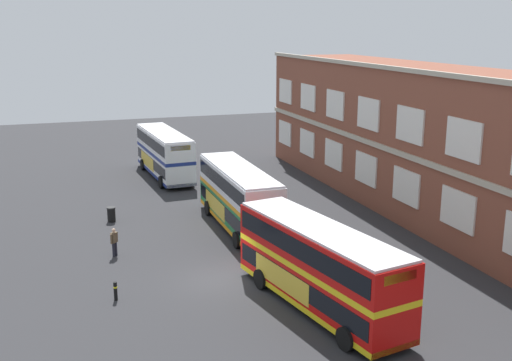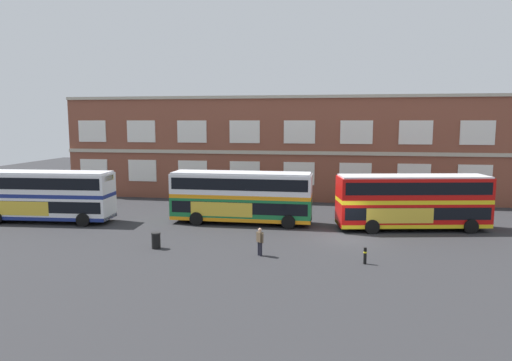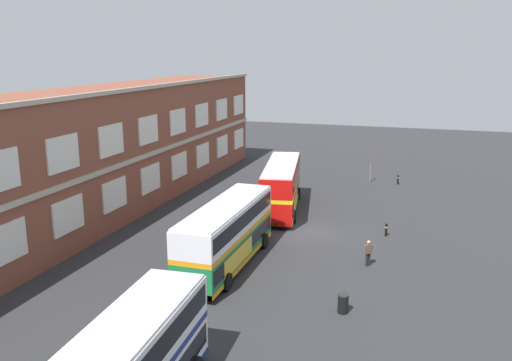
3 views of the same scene
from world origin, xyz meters
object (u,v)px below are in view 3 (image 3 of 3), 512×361
at_px(station_litter_bin, 343,303).
at_px(double_decker_far, 281,186).
at_px(double_decker_middle, 227,234).
at_px(waiting_passenger, 368,252).
at_px(safety_bollard_east, 398,180).
at_px(bus_stand_flag, 371,166).
at_px(safety_bollard_west, 386,230).

bearing_deg(station_litter_bin, double_decker_far, 25.23).
bearing_deg(station_litter_bin, double_decker_middle, 63.59).
relative_size(waiting_passenger, safety_bollard_east, 1.79).
height_order(bus_stand_flag, safety_bollard_east, bus_stand_flag).
relative_size(bus_stand_flag, safety_bollard_east, 2.84).
relative_size(double_decker_far, safety_bollard_east, 11.88).
height_order(double_decker_far, safety_bollard_west, double_decker_far).
relative_size(double_decker_middle, safety_bollard_west, 11.59).
xyz_separation_m(double_decker_far, station_litter_bin, (-16.89, -7.96, -1.63)).
bearing_deg(double_decker_far, double_decker_middle, 179.93).
relative_size(bus_stand_flag, station_litter_bin, 2.62).
height_order(double_decker_middle, bus_stand_flag, double_decker_middle).
height_order(waiting_passenger, station_litter_bin, waiting_passenger).
distance_m(waiting_passenger, station_litter_bin, 6.79).
bearing_deg(station_litter_bin, safety_bollard_west, -5.02).
bearing_deg(safety_bollard_west, double_decker_far, 66.24).
xyz_separation_m(double_decker_middle, bus_stand_flag, (25.61, -6.10, -0.51)).
height_order(safety_bollard_west, safety_bollard_east, same).
xyz_separation_m(double_decker_middle, safety_bollard_east, (25.41, -8.92, -1.66)).
bearing_deg(waiting_passenger, safety_bollard_west, -5.82).
distance_m(station_litter_bin, safety_bollard_west, 12.93).
distance_m(bus_stand_flag, safety_bollard_east, 3.05).
distance_m(double_decker_middle, bus_stand_flag, 26.34).
height_order(double_decker_far, station_litter_bin, double_decker_far).
bearing_deg(double_decker_far, bus_stand_flag, -25.62).
height_order(double_decker_middle, waiting_passenger, double_decker_middle).
bearing_deg(waiting_passenger, bus_stand_flag, 5.96).
distance_m(waiting_passenger, safety_bollard_east, 22.62).
height_order(double_decker_middle, double_decker_far, same).
bearing_deg(bus_stand_flag, safety_bollard_east, -94.09).
xyz_separation_m(station_litter_bin, safety_bollard_east, (29.37, -0.95, -0.03)).
distance_m(double_decker_middle, safety_bollard_west, 12.86).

